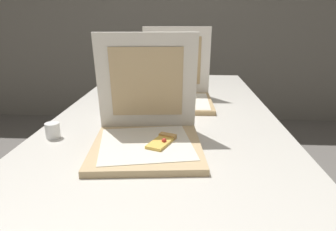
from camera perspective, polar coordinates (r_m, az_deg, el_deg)
The scene contains 7 objects.
wall_back at distance 3.50m, azimuth 2.08°, elevation 20.45°, with size 10.00×0.10×2.60m, color gray.
table at distance 1.36m, azimuth -0.44°, elevation -2.03°, with size 0.99×2.14×0.73m.
pizza_box_front at distance 1.03m, azimuth -4.01°, elevation -3.08°, with size 0.40×0.40×0.38m.
pizza_box_middle at distance 1.57m, azimuth 1.62°, elevation 4.40°, with size 0.37×0.38×0.38m.
cup_white_far at distance 1.73m, azimuth -8.55°, elevation 4.56°, with size 0.05×0.05×0.06m, color white.
cup_white_near_left at distance 1.19m, azimuth -21.10°, elevation -2.67°, with size 0.05×0.05×0.06m, color white.
cup_white_mid at distance 1.39m, azimuth -11.79°, elevation 1.04°, with size 0.05×0.05×0.06m, color white.
Camera 1 is at (0.09, -0.69, 1.15)m, focal length 32.02 mm.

